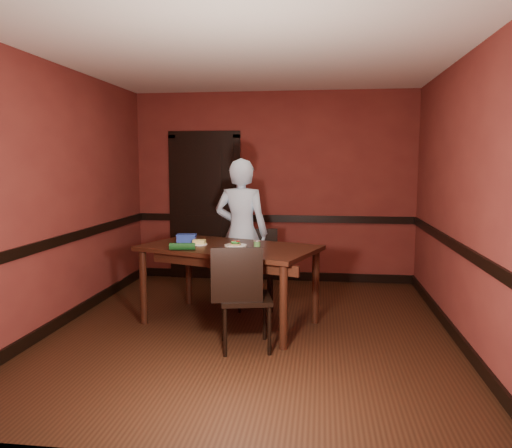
% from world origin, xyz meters
% --- Properties ---
extents(floor, '(4.00, 4.50, 0.01)m').
position_xyz_m(floor, '(0.00, 0.00, 0.00)').
color(floor, black).
rests_on(floor, ground).
extents(ceiling, '(4.00, 4.50, 0.01)m').
position_xyz_m(ceiling, '(0.00, 0.00, 2.70)').
color(ceiling, silver).
rests_on(ceiling, ground).
extents(wall_back, '(4.00, 0.02, 2.70)m').
position_xyz_m(wall_back, '(0.00, 2.25, 1.35)').
color(wall_back, maroon).
rests_on(wall_back, ground).
extents(wall_front, '(4.00, 0.02, 2.70)m').
position_xyz_m(wall_front, '(0.00, -2.25, 1.35)').
color(wall_front, maroon).
rests_on(wall_front, ground).
extents(wall_left, '(0.02, 4.50, 2.70)m').
position_xyz_m(wall_left, '(-2.00, 0.00, 1.35)').
color(wall_left, maroon).
rests_on(wall_left, ground).
extents(wall_right, '(0.02, 4.50, 2.70)m').
position_xyz_m(wall_right, '(2.00, 0.00, 1.35)').
color(wall_right, maroon).
rests_on(wall_right, ground).
extents(dado_back, '(4.00, 0.03, 0.10)m').
position_xyz_m(dado_back, '(0.00, 2.23, 0.90)').
color(dado_back, black).
rests_on(dado_back, ground).
extents(dado_left, '(0.03, 4.50, 0.10)m').
position_xyz_m(dado_left, '(-1.99, 0.00, 0.90)').
color(dado_left, black).
rests_on(dado_left, ground).
extents(dado_right, '(0.03, 4.50, 0.10)m').
position_xyz_m(dado_right, '(1.99, 0.00, 0.90)').
color(dado_right, black).
rests_on(dado_right, ground).
extents(baseboard_back, '(4.00, 0.03, 0.12)m').
position_xyz_m(baseboard_back, '(0.00, 2.23, 0.06)').
color(baseboard_back, black).
rests_on(baseboard_back, ground).
extents(baseboard_left, '(0.03, 4.50, 0.12)m').
position_xyz_m(baseboard_left, '(-1.99, 0.00, 0.06)').
color(baseboard_left, black).
rests_on(baseboard_left, ground).
extents(baseboard_right, '(0.03, 4.50, 0.12)m').
position_xyz_m(baseboard_right, '(1.99, 0.00, 0.06)').
color(baseboard_right, black).
rests_on(baseboard_right, ground).
extents(door, '(1.05, 0.07, 2.20)m').
position_xyz_m(door, '(-1.00, 2.22, 1.09)').
color(door, black).
rests_on(door, ground).
extents(dining_table, '(2.01, 1.53, 0.83)m').
position_xyz_m(dining_table, '(-0.26, 0.19, 0.42)').
color(dining_table, black).
rests_on(dining_table, floor).
extents(chair_far, '(0.50, 0.50, 0.92)m').
position_xyz_m(chair_far, '(-0.08, 0.79, 0.46)').
color(chair_far, black).
rests_on(chair_far, floor).
extents(chair_near, '(0.54, 0.54, 0.97)m').
position_xyz_m(chair_near, '(0.01, -0.49, 0.49)').
color(chair_near, black).
rests_on(chair_near, floor).
extents(person, '(0.68, 0.49, 1.75)m').
position_xyz_m(person, '(-0.25, 0.89, 0.87)').
color(person, '#B3D7F0').
rests_on(person, floor).
extents(sandwich_plate, '(0.23, 0.23, 0.06)m').
position_xyz_m(sandwich_plate, '(-0.19, 0.18, 0.85)').
color(sandwich_plate, white).
rests_on(sandwich_plate, dining_table).
extents(sauce_jar, '(0.07, 0.07, 0.08)m').
position_xyz_m(sauce_jar, '(0.04, 0.09, 0.88)').
color(sauce_jar, '#4B8340').
rests_on(sauce_jar, dining_table).
extents(cheese_saucer, '(0.17, 0.17, 0.05)m').
position_xyz_m(cheese_saucer, '(-0.59, 0.23, 0.85)').
color(cheese_saucer, white).
rests_on(cheese_saucer, dining_table).
extents(food_tub, '(0.23, 0.17, 0.09)m').
position_xyz_m(food_tub, '(-0.77, 0.37, 0.88)').
color(food_tub, '#2A46B1').
rests_on(food_tub, dining_table).
extents(wrapped_veg, '(0.27, 0.12, 0.07)m').
position_xyz_m(wrapped_veg, '(-0.68, -0.12, 0.87)').
color(wrapped_veg, '#0F3914').
rests_on(wrapped_veg, dining_table).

